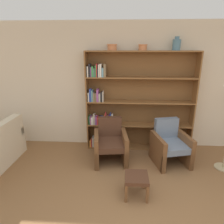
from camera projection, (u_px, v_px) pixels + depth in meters
name	position (u px, v px, depth m)	size (l,w,h in m)	color
wall_back	(141.00, 87.00, 4.42)	(12.00, 0.06, 2.75)	beige
bookshelf	(131.00, 103.00, 4.37)	(2.32, 0.30, 2.16)	brown
bowl_copper	(112.00, 47.00, 4.01)	(0.21, 0.21, 0.12)	#C67547
bowl_sage	(143.00, 47.00, 3.98)	(0.19, 0.19, 0.12)	#C67547
vase_tall	(177.00, 44.00, 3.93)	(0.16, 0.16, 0.26)	slate
armchair_leather	(110.00, 143.00, 4.03)	(0.72, 0.76, 0.85)	brown
armchair_cushioned	(170.00, 144.00, 3.96)	(0.78, 0.81, 0.85)	brown
footstool	(136.00, 179.00, 3.06)	(0.35, 0.35, 0.35)	brown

